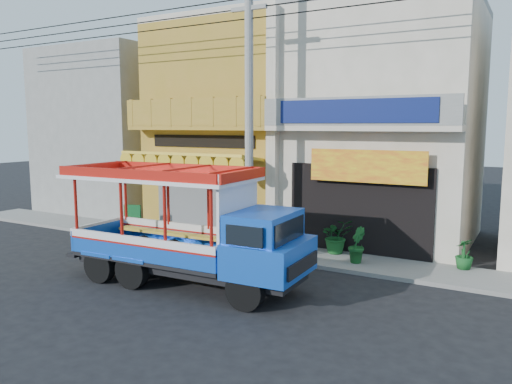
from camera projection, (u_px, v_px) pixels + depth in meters
ground at (217, 291)px, 12.56m from camera, size 90.00×90.00×0.00m
sidewalk at (287, 253)px, 15.99m from camera, size 30.00×2.00×0.12m
shophouse_left at (244, 126)px, 20.83m from camera, size 6.00×7.50×8.24m
shophouse_right at (387, 126)px, 17.89m from camera, size 6.00×6.75×8.24m
party_pilaster at (273, 129)px, 16.69m from camera, size 0.35×0.30×8.00m
filler_building_left at (122, 132)px, 24.34m from camera, size 6.00×6.00×7.60m
utility_pole at (253, 95)px, 15.15m from camera, size 28.00×0.26×9.00m
songthaew_truck at (201, 231)px, 12.59m from camera, size 6.65×2.42×3.07m
green_sign at (133, 220)px, 18.88m from camera, size 0.67×0.46×1.03m
potted_plant_a at (337, 236)px, 15.72m from camera, size 1.31×1.29×1.10m
potted_plant_b at (356, 245)px, 14.66m from camera, size 0.61×0.68×1.05m
potted_plant_c at (464, 254)px, 13.99m from camera, size 0.67×0.67×0.86m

